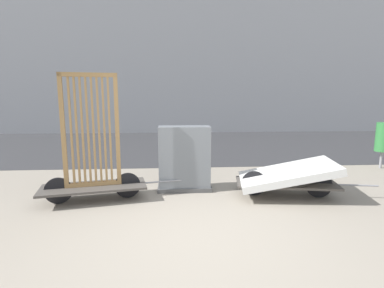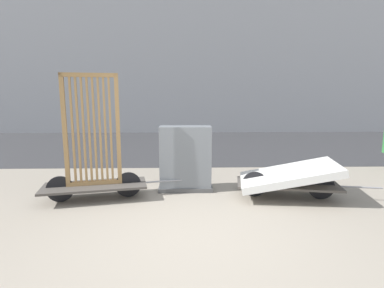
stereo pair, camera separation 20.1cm
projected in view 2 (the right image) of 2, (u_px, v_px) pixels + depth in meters
ground_plane at (195, 237)px, 3.92m from camera, size 60.00×60.00×0.00m
road_strip at (188, 144)px, 11.17m from camera, size 56.00×7.17×0.01m
bike_cart_with_bedframe at (94, 161)px, 5.23m from camera, size 2.50×1.03×2.20m
bike_cart_with_mattress at (288, 177)px, 5.36m from camera, size 2.51×1.36×0.68m
utility_cabinet at (185, 161)px, 5.77m from camera, size 1.04×0.44×1.25m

